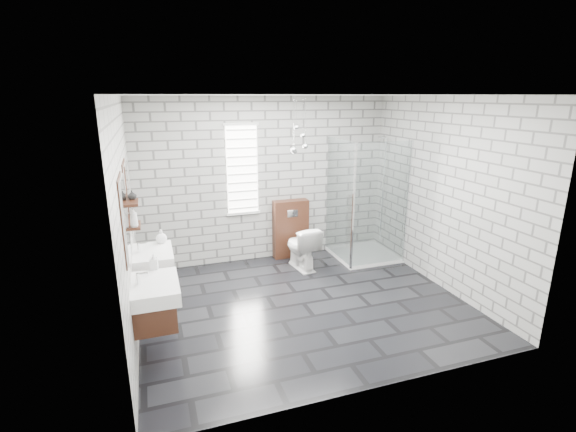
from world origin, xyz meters
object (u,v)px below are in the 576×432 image
cistern_panel (291,229)px  toilet (301,247)px  vanity_right (150,258)px  shower_enclosure (363,231)px  vanity_left (151,291)px

cistern_panel → toilet: (0.00, -0.54, -0.15)m
vanity_right → shower_enclosure: size_ratio=0.77×
vanity_left → cistern_panel: (2.30, 2.28, -0.26)m
vanity_left → vanity_right: size_ratio=1.00×
cistern_panel → vanity_left: bearing=-135.3°
vanity_left → cistern_panel: vanity_left is taller
vanity_right → cistern_panel: bearing=29.9°
vanity_right → cistern_panel: 2.67m
toilet → cistern_panel: bearing=-97.4°
cistern_panel → toilet: cistern_panel is taller
vanity_left → cistern_panel: size_ratio=1.57×
vanity_left → shower_enclosure: 3.84m
vanity_left → shower_enclosure: (3.41, 1.76, -0.25)m
toilet → vanity_right: bearing=11.5°
vanity_left → toilet: vanity_left is taller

